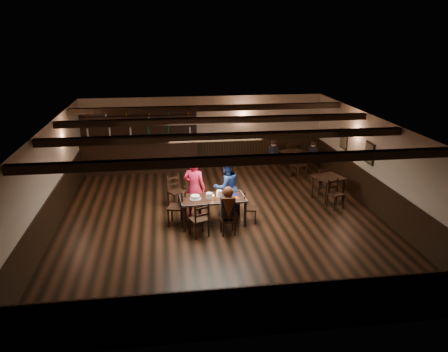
{
  "coord_description": "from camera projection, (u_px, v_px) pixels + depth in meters",
  "views": [
    {
      "loc": [
        -1.48,
        -11.14,
        5.08
      ],
      "look_at": [
        0.1,
        0.2,
        1.19
      ],
      "focal_mm": 35.0,
      "sensor_mm": 36.0,
      "label": 1
    }
  ],
  "objects": [
    {
      "name": "cake",
      "position": [
        195.0,
        197.0,
        11.65
      ],
      "size": [
        0.3,
        0.3,
        0.1
      ],
      "color": "white",
      "rests_on": "dining_table"
    },
    {
      "name": "tea_light",
      "position": [
        213.0,
        196.0,
        11.81
      ],
      "size": [
        0.05,
        0.05,
        0.06
      ],
      "color": "#A5A8AD",
      "rests_on": "dining_table"
    },
    {
      "name": "bar_counter",
      "position": [
        140.0,
        152.0,
        16.15
      ],
      "size": [
        4.44,
        0.7,
        2.2
      ],
      "color": "black",
      "rests_on": "ground"
    },
    {
      "name": "menu_blue",
      "position": [
        233.0,
        194.0,
        11.97
      ],
      "size": [
        0.29,
        0.23,
        0.0
      ],
      "primitive_type": "cube",
      "rotation": [
        0.0,
        0.0,
        -0.18
      ],
      "color": "#111257",
      "rests_on": "dining_table"
    },
    {
      "name": "room_shell",
      "position": [
        221.0,
        159.0,
        11.75
      ],
      "size": [
        9.02,
        10.02,
        2.71
      ],
      "color": "beige",
      "rests_on": "ground"
    },
    {
      "name": "chair_far_pushed",
      "position": [
        175.0,
        188.0,
        12.97
      ],
      "size": [
        0.6,
        0.6,
        0.96
      ],
      "color": "black",
      "rests_on": "ground"
    },
    {
      "name": "chair_end_right",
      "position": [
        248.0,
        206.0,
        11.93
      ],
      "size": [
        0.42,
        0.44,
        0.8
      ],
      "color": "black",
      "rests_on": "ground"
    },
    {
      "name": "menu_red",
      "position": [
        233.0,
        198.0,
        11.73
      ],
      "size": [
        0.32,
        0.25,
        0.0
      ],
      "primitive_type": "cube",
      "rotation": [
        0.0,
        0.0,
        0.16
      ],
      "color": "maroon",
      "rests_on": "dining_table"
    },
    {
      "name": "drink_glass",
      "position": [
        221.0,
        194.0,
        11.87
      ],
      "size": [
        0.07,
        0.07,
        0.1
      ],
      "primitive_type": "cylinder",
      "color": "silver",
      "rests_on": "dining_table"
    },
    {
      "name": "seated_person",
      "position": [
        228.0,
        204.0,
        11.07
      ],
      "size": [
        0.36,
        0.54,
        0.88
      ],
      "color": "black",
      "rests_on": "ground"
    },
    {
      "name": "ground",
      "position": [
        221.0,
        218.0,
        12.27
      ],
      "size": [
        10.0,
        10.0,
        0.0
      ],
      "primitive_type": "plane",
      "color": "black",
      "rests_on": "ground"
    },
    {
      "name": "chair_end_left",
      "position": [
        180.0,
        204.0,
        11.71
      ],
      "size": [
        0.56,
        0.58,
        1.02
      ],
      "color": "black",
      "rests_on": "ground"
    },
    {
      "name": "bg_patron_left",
      "position": [
        273.0,
        150.0,
        16.0
      ],
      "size": [
        0.32,
        0.4,
        0.73
      ],
      "color": "black",
      "rests_on": "ground"
    },
    {
      "name": "woman_pink",
      "position": [
        194.0,
        188.0,
        12.13
      ],
      "size": [
        0.74,
        0.62,
        1.72
      ],
      "primitive_type": "imported",
      "rotation": [
        0.0,
        0.0,
        2.74
      ],
      "color": "#EB1947",
      "rests_on": "ground"
    },
    {
      "name": "pepper_shaker",
      "position": [
        226.0,
        196.0,
        11.74
      ],
      "size": [
        0.03,
        0.03,
        0.09
      ],
      "primitive_type": "cylinder",
      "color": "#A5A8AD",
      "rests_on": "dining_table"
    },
    {
      "name": "man_blue",
      "position": [
        226.0,
        187.0,
        12.33
      ],
      "size": [
        0.96,
        0.85,
        1.65
      ],
      "primitive_type": "imported",
      "rotation": [
        0.0,
        0.0,
        3.48
      ],
      "color": "navy",
      "rests_on": "ground"
    },
    {
      "name": "plate_stack_b",
      "position": [
        219.0,
        193.0,
        11.81
      ],
      "size": [
        0.15,
        0.15,
        0.17
      ],
      "primitive_type": "cylinder",
      "color": "white",
      "rests_on": "dining_table"
    },
    {
      "name": "chair_near_right",
      "position": [
        228.0,
        219.0,
        11.16
      ],
      "size": [
        0.38,
        0.37,
        0.77
      ],
      "color": "black",
      "rests_on": "ground"
    },
    {
      "name": "dining_table",
      "position": [
        213.0,
        200.0,
        11.76
      ],
      "size": [
        1.8,
        0.97,
        0.75
      ],
      "color": "black",
      "rests_on": "ground"
    },
    {
      "name": "back_table_b",
      "position": [
        294.0,
        155.0,
        16.1
      ],
      "size": [
        1.14,
        1.14,
        0.75
      ],
      "color": "black",
      "rests_on": "ground"
    },
    {
      "name": "back_table_a",
      "position": [
        328.0,
        180.0,
        13.43
      ],
      "size": [
        1.02,
        1.02,
        0.75
      ],
      "color": "black",
      "rests_on": "ground"
    },
    {
      "name": "salt_shaker",
      "position": [
        227.0,
        196.0,
        11.68
      ],
      "size": [
        0.04,
        0.04,
        0.1
      ],
      "primitive_type": "cylinder",
      "color": "silver",
      "rests_on": "dining_table"
    },
    {
      "name": "bg_patron_right",
      "position": [
        313.0,
        151.0,
        16.02
      ],
      "size": [
        0.21,
        0.34,
        0.69
      ],
      "color": "black",
      "rests_on": "ground"
    },
    {
      "name": "plate_stack_a",
      "position": [
        209.0,
        196.0,
        11.65
      ],
      "size": [
        0.17,
        0.17,
        0.16
      ],
      "primitive_type": "cylinder",
      "color": "white",
      "rests_on": "dining_table"
    },
    {
      "name": "chair_near_left",
      "position": [
        200.0,
        218.0,
        11.03
      ],
      "size": [
        0.55,
        0.53,
        0.92
      ],
      "color": "black",
      "rests_on": "ground"
    }
  ]
}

